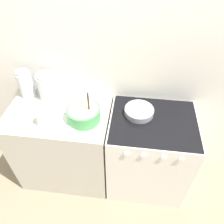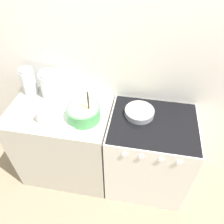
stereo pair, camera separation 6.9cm
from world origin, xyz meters
name	(u,v)px [view 1 (the left image)]	position (x,y,z in m)	size (l,w,h in m)	color
ground_plane	(105,199)	(0.00, 0.00, 0.00)	(12.00, 12.00, 0.00)	gray
wall_back	(113,68)	(0.00, 0.63, 1.20)	(4.82, 0.05, 2.40)	white
countertop_cabinet	(65,145)	(-0.45, 0.30, 0.46)	(0.91, 0.61, 0.93)	beige
stove	(148,153)	(0.39, 0.30, 0.46)	(0.75, 0.62, 0.93)	white
mixing_bowl	(84,113)	(-0.20, 0.25, 0.99)	(0.28, 0.28, 0.29)	#4CA559
baking_pan	(139,111)	(0.26, 0.38, 0.95)	(0.25, 0.25, 0.06)	gray
storage_jar_left	(26,85)	(-0.79, 0.50, 1.04)	(0.13, 0.13, 0.26)	silver
storage_jar_middle	(48,88)	(-0.58, 0.50, 1.03)	(0.18, 0.18, 0.25)	silver
tin_can	(41,119)	(-0.54, 0.16, 0.98)	(0.08, 0.08, 0.11)	silver
recipe_page	(67,124)	(-0.33, 0.17, 0.93)	(0.18, 0.21, 0.01)	white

